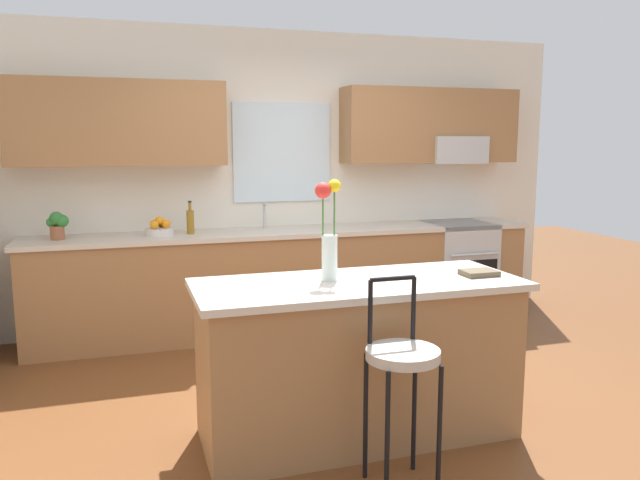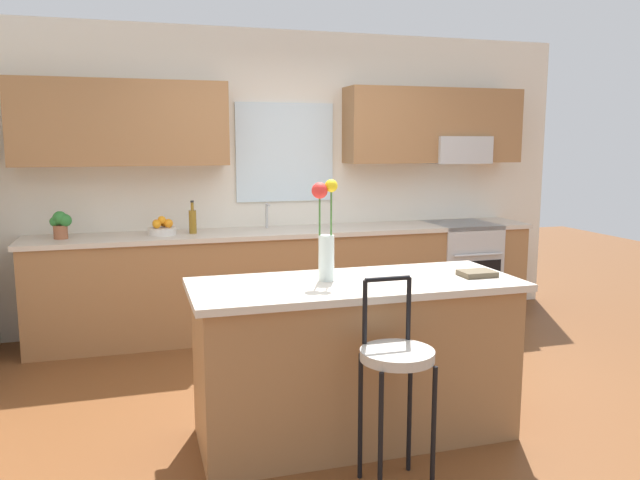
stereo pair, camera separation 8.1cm
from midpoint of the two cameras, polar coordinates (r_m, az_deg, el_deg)
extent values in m
plane|color=brown|center=(4.30, 3.91, -14.34)|extent=(14.00, 14.00, 0.00)
cube|color=silver|center=(5.94, -2.96, 5.54)|extent=(5.60, 0.12, 2.70)
cube|color=#996B42|center=(5.53, -17.19, 10.10)|extent=(1.74, 0.34, 0.70)
cube|color=#996B42|center=(6.21, 10.66, 10.17)|extent=(1.74, 0.34, 0.70)
cube|color=silver|center=(5.86, -2.81, 7.95)|extent=(0.92, 0.03, 0.90)
cube|color=#B7BABC|center=(6.30, 12.78, 7.99)|extent=(0.56, 0.36, 0.26)
cube|color=#996B42|center=(5.72, -2.03, -3.80)|extent=(4.50, 0.60, 0.88)
cube|color=beige|center=(5.63, -2.05, 0.77)|extent=(4.56, 0.64, 0.04)
cube|color=#B7BABC|center=(5.59, -4.10, 0.17)|extent=(0.54, 0.38, 0.11)
cylinder|color=#B7BABC|center=(5.72, -4.46, 2.19)|extent=(0.02, 0.02, 0.22)
cylinder|color=#B7BABC|center=(5.65, -4.35, 3.23)|extent=(0.02, 0.12, 0.02)
cube|color=#B7BABC|center=(6.32, 12.95, -2.61)|extent=(0.60, 0.60, 0.92)
cube|color=black|center=(6.08, 14.30, -3.69)|extent=(0.52, 0.02, 0.40)
cylinder|color=#B7BABC|center=(6.00, 14.57, -1.33)|extent=(0.50, 0.02, 0.02)
cube|color=#996B42|center=(3.68, 3.83, -11.05)|extent=(1.78, 0.67, 0.88)
cube|color=beige|center=(3.55, 3.91, -4.06)|extent=(1.86, 0.75, 0.04)
cylinder|color=black|center=(3.06, 6.32, -17.68)|extent=(0.02, 0.02, 0.66)
cylinder|color=black|center=(3.16, 11.03, -16.85)|extent=(0.02, 0.02, 0.66)
cylinder|color=black|center=(3.28, 4.42, -15.71)|extent=(0.02, 0.02, 0.66)
cylinder|color=black|center=(3.38, 8.85, -15.03)|extent=(0.02, 0.02, 0.66)
cylinder|color=#B2ADA3|center=(3.08, 7.79, -10.31)|extent=(0.36, 0.36, 0.05)
cylinder|color=black|center=(3.10, 4.85, -6.56)|extent=(0.02, 0.02, 0.32)
cylinder|color=black|center=(3.20, 8.78, -6.18)|extent=(0.02, 0.02, 0.32)
cylinder|color=black|center=(3.11, 6.90, -3.53)|extent=(0.23, 0.02, 0.02)
cylinder|color=silver|center=(3.53, 1.24, -1.64)|extent=(0.09, 0.09, 0.26)
cylinder|color=#3D722D|center=(3.51, 1.68, 1.21)|extent=(0.01, 0.01, 0.46)
sphere|color=yellow|center=(3.48, 1.70, 4.95)|extent=(0.07, 0.07, 0.07)
cylinder|color=#3D722D|center=(3.50, 0.63, 0.98)|extent=(0.01, 0.01, 0.43)
sphere|color=red|center=(3.47, 0.64, 4.52)|extent=(0.09, 0.09, 0.09)
cube|color=brown|center=(3.79, 14.69, -2.96)|extent=(0.20, 0.15, 0.03)
cylinder|color=silver|center=(5.45, -13.74, 0.78)|extent=(0.24, 0.24, 0.06)
sphere|color=orange|center=(5.45, -13.20, 1.48)|extent=(0.08, 0.08, 0.08)
sphere|color=orange|center=(5.50, -13.62, 1.53)|extent=(0.07, 0.07, 0.07)
sphere|color=orange|center=(5.48, -14.24, 1.48)|extent=(0.07, 0.07, 0.07)
sphere|color=orange|center=(5.41, -14.21, 1.40)|extent=(0.07, 0.07, 0.07)
sphere|color=orange|center=(5.44, -13.78, 1.77)|extent=(0.07, 0.07, 0.07)
cylinder|color=olive|center=(5.46, -11.08, 1.63)|extent=(0.06, 0.06, 0.20)
cylinder|color=olive|center=(5.45, -11.12, 3.04)|extent=(0.03, 0.03, 0.07)
cylinder|color=black|center=(5.44, -11.13, 3.46)|extent=(0.03, 0.03, 0.02)
cylinder|color=#9E5B3D|center=(5.47, -22.12, 0.67)|extent=(0.11, 0.11, 0.11)
sphere|color=#2D7A33|center=(5.46, -22.19, 1.86)|extent=(0.11, 0.11, 0.11)
sphere|color=#2D7A33|center=(5.48, -22.58, 1.54)|extent=(0.08, 0.08, 0.08)
sphere|color=#2D7A33|center=(5.45, -21.77, 1.66)|extent=(0.10, 0.10, 0.10)
camera|label=1|loc=(0.04, -89.48, 0.08)|focal=35.21mm
camera|label=2|loc=(0.04, 90.52, -0.08)|focal=35.21mm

